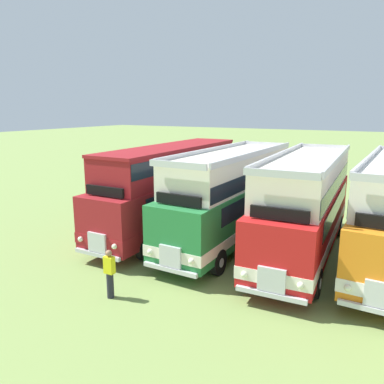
% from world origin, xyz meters
% --- Properties ---
extents(bus_first_in_row, '(2.71, 11.27, 4.49)m').
position_xyz_m(bus_first_in_row, '(-13.92, -0.11, 2.47)').
color(bus_first_in_row, maroon).
rests_on(bus_first_in_row, ground).
extents(bus_second_in_row, '(2.71, 10.63, 4.52)m').
position_xyz_m(bus_second_in_row, '(-10.44, -0.24, 2.36)').
color(bus_second_in_row, '#237538').
rests_on(bus_second_in_row, ground).
extents(bus_third_in_row, '(3.09, 10.94, 4.52)m').
position_xyz_m(bus_third_in_row, '(-6.97, -0.19, 2.36)').
color(bus_third_in_row, red).
rests_on(bus_third_in_row, ground).
extents(marshal_person, '(0.36, 0.24, 1.73)m').
position_xyz_m(marshal_person, '(-11.77, -7.46, 0.89)').
color(marshal_person, '#23232D').
rests_on(marshal_person, ground).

